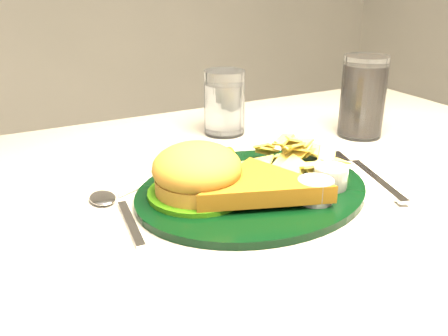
% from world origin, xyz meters
% --- Properties ---
extents(dinner_plate, '(0.34, 0.30, 0.07)m').
position_xyz_m(dinner_plate, '(0.01, -0.01, 0.79)').
color(dinner_plate, black).
rests_on(dinner_plate, table).
extents(water_glass, '(0.09, 0.09, 0.11)m').
position_xyz_m(water_glass, '(0.09, 0.23, 0.81)').
color(water_glass, silver).
rests_on(water_glass, table).
extents(cola_glass, '(0.08, 0.08, 0.14)m').
position_xyz_m(cola_glass, '(0.30, 0.11, 0.82)').
color(cola_glass, black).
rests_on(cola_glass, table).
extents(fork_napkin, '(0.19, 0.22, 0.01)m').
position_xyz_m(fork_napkin, '(0.18, -0.05, 0.76)').
color(fork_napkin, white).
rests_on(fork_napkin, table).
extents(spoon, '(0.06, 0.16, 0.01)m').
position_xyz_m(spoon, '(-0.16, -0.02, 0.76)').
color(spoon, white).
rests_on(spoon, table).
extents(ramekin, '(0.05, 0.05, 0.03)m').
position_xyz_m(ramekin, '(-0.27, 0.15, 0.76)').
color(ramekin, silver).
rests_on(ramekin, table).
extents(wrapped_straw, '(0.21, 0.14, 0.01)m').
position_xyz_m(wrapped_straw, '(-0.06, 0.10, 0.75)').
color(wrapped_straw, white).
rests_on(wrapped_straw, table).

